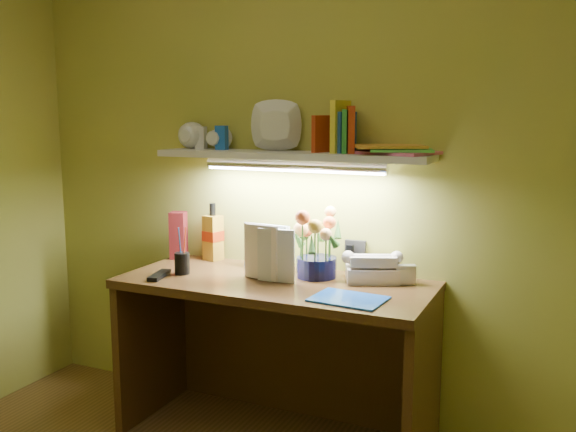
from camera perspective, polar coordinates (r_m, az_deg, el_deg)
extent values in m
cube|color=#3B2210|center=(3.00, -1.15, -12.72)|extent=(1.40, 0.60, 0.75)
cube|color=silver|center=(2.86, 10.41, -5.14)|extent=(0.10, 0.07, 0.09)
cube|color=#5F1416|center=(3.33, -9.72, -1.71)|extent=(0.10, 0.10, 0.24)
cylinder|color=black|center=(3.02, -9.41, -3.52)|extent=(0.07, 0.07, 0.17)
cube|color=black|center=(2.99, -11.37, -5.19)|extent=(0.09, 0.18, 0.02)
cube|color=blue|center=(2.60, 5.41, -7.35)|extent=(0.30, 0.23, 0.01)
imported|color=white|center=(2.93, -3.89, -2.99)|extent=(0.19, 0.07, 0.25)
imported|color=silver|center=(2.86, -2.72, -3.39)|extent=(0.18, 0.03, 0.24)
cube|color=silver|center=(2.95, 0.26, 5.43)|extent=(1.30, 0.25, 0.03)
imported|color=silver|center=(3.22, -9.18, 6.81)|extent=(0.13, 0.13, 0.10)
imported|color=silver|center=(3.13, -6.82, 6.80)|extent=(0.12, 0.12, 0.10)
imported|color=silver|center=(2.98, -1.17, 6.32)|extent=(0.30, 0.30, 0.06)
cube|color=silver|center=(3.24, -7.75, 6.91)|extent=(0.05, 0.04, 0.11)
cube|color=blue|center=(3.13, -5.91, 6.94)|extent=(0.06, 0.05, 0.12)
cube|color=#9D2E12|center=(2.91, 2.99, 7.30)|extent=(0.06, 0.11, 0.17)
cube|color=gold|center=(2.88, 4.69, 7.91)|extent=(0.05, 0.15, 0.23)
cube|color=#214E95|center=(2.88, 5.18, 7.41)|extent=(0.06, 0.13, 0.18)
cube|color=#2A852E|center=(2.86, 5.27, 7.50)|extent=(0.04, 0.13, 0.19)
cube|color=#9D2E12|center=(2.87, 5.56, 7.65)|extent=(0.08, 0.15, 0.21)
cube|color=#E36191|center=(2.83, 9.56, 5.59)|extent=(0.38, 0.33, 0.01)
cube|color=#4EC143|center=(2.79, 10.02, 5.79)|extent=(0.31, 0.26, 0.01)
cube|color=orange|center=(2.82, 8.97, 6.15)|extent=(0.36, 0.32, 0.01)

